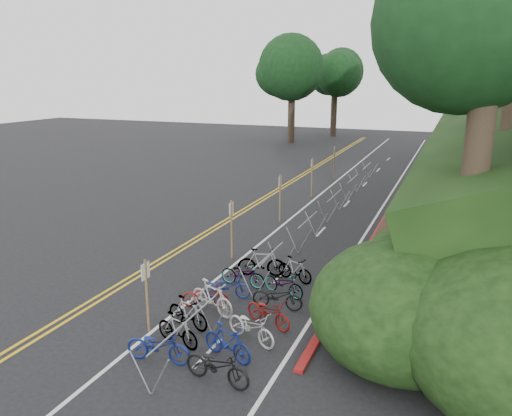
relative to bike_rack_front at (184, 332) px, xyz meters
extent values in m
plane|color=black|center=(-2.69, 2.54, -0.82)|extent=(120.00, 120.00, 0.00)
cube|color=gold|center=(-4.84, 12.54, -0.82)|extent=(0.12, 80.00, 0.01)
cube|color=gold|center=(-4.54, 12.54, -0.82)|extent=(0.12, 80.00, 0.01)
cube|color=silver|center=(-1.69, 12.54, -0.82)|extent=(0.12, 80.00, 0.01)
cube|color=silver|center=(2.51, 12.54, -0.82)|extent=(0.12, 80.00, 0.01)
cube|color=silver|center=(0.41, 0.54, -0.82)|extent=(0.10, 1.60, 0.01)
cube|color=silver|center=(0.41, 6.54, -0.82)|extent=(0.10, 1.60, 0.01)
cube|color=silver|center=(0.41, 12.54, -0.82)|extent=(0.10, 1.60, 0.01)
cube|color=silver|center=(0.41, 18.54, -0.82)|extent=(0.10, 1.60, 0.01)
cube|color=silver|center=(0.41, 24.54, -0.82)|extent=(0.10, 1.60, 0.01)
cube|color=silver|center=(0.41, 30.54, -0.82)|extent=(0.10, 1.60, 0.01)
cube|color=silver|center=(0.41, 36.54, -0.82)|extent=(0.10, 1.60, 0.01)
cube|color=maroon|center=(3.01, 14.54, -0.77)|extent=(0.25, 28.00, 0.10)
cube|color=#382819|center=(3.71, 24.54, -0.74)|extent=(1.40, 44.00, 0.16)
ellipsoid|color=#284C19|center=(4.51, 5.54, 0.22)|extent=(2.00, 2.80, 1.60)
ellipsoid|color=#284C19|center=(5.31, 10.54, 0.73)|extent=(2.60, 3.64, 2.08)
ellipsoid|color=#284C19|center=(6.51, 16.54, 1.17)|extent=(2.20, 3.08, 1.76)
ellipsoid|color=#284C19|center=(5.11, 22.54, 0.74)|extent=(3.00, 4.20, 2.40)
ellipsoid|color=#284C19|center=(5.81, 28.54, 0.90)|extent=(2.40, 3.36, 1.92)
ellipsoid|color=#284C19|center=(7.11, 32.54, 1.59)|extent=(2.80, 3.92, 2.24)
ellipsoid|color=#284C19|center=(4.31, 8.54, 0.08)|extent=(1.80, 2.52, 1.44)
ellipsoid|color=#284C19|center=(7.31, 20.54, 1.78)|extent=(3.20, 4.48, 2.56)
ellipsoid|color=black|center=(5.31, 3.04, 0.39)|extent=(5.28, 6.16, 3.52)
cylinder|color=#2D2319|center=(6.81, 5.54, 3.13)|extent=(0.79, 0.79, 5.52)
ellipsoid|color=black|center=(6.81, 5.54, 8.16)|extent=(7.54, 7.54, 7.17)
cylinder|color=#2D2319|center=(8.31, 14.54, 4.86)|extent=(0.84, 0.84, 6.36)
cylinder|color=#2D2319|center=(-11.69, 44.54, 1.93)|extent=(0.79, 0.79, 5.52)
ellipsoid|color=black|center=(-11.69, 44.54, 6.96)|extent=(7.54, 7.54, 7.17)
cylinder|color=#2D2319|center=(-8.69, 52.54, 1.72)|extent=(0.77, 0.77, 5.09)
ellipsoid|color=black|center=(-8.69, 52.54, 6.25)|extent=(6.60, 6.60, 6.27)
cylinder|color=#989BA0|center=(0.00, 0.00, 0.25)|extent=(0.05, 3.43, 0.05)
cylinder|color=#989BA0|center=(-0.28, -1.62, -0.29)|extent=(0.54, 0.04, 1.06)
cylinder|color=#989BA0|center=(0.28, -1.62, -0.29)|extent=(0.54, 0.04, 1.06)
cylinder|color=#989BA0|center=(-0.28, 1.62, -0.29)|extent=(0.54, 0.04, 1.06)
cylinder|color=#989BA0|center=(0.28, 1.62, -0.29)|extent=(0.54, 0.04, 1.06)
cylinder|color=#989BA0|center=(0.31, 5.54, 0.33)|extent=(0.05, 3.00, 0.05)
cylinder|color=#989BA0|center=(0.03, 4.14, -0.25)|extent=(0.58, 0.04, 1.13)
cylinder|color=#989BA0|center=(0.59, 4.14, -0.25)|extent=(0.58, 0.04, 1.13)
cylinder|color=#989BA0|center=(0.03, 6.94, -0.25)|extent=(0.58, 0.04, 1.13)
cylinder|color=#989BA0|center=(0.59, 6.94, -0.25)|extent=(0.58, 0.04, 1.13)
cylinder|color=#989BA0|center=(0.31, 10.54, 0.33)|extent=(0.05, 3.00, 0.05)
cylinder|color=#989BA0|center=(0.03, 9.14, -0.25)|extent=(0.58, 0.04, 1.13)
cylinder|color=#989BA0|center=(0.59, 9.14, -0.25)|extent=(0.58, 0.04, 1.13)
cylinder|color=#989BA0|center=(0.03, 11.94, -0.25)|extent=(0.58, 0.04, 1.13)
cylinder|color=#989BA0|center=(0.59, 11.94, -0.25)|extent=(0.58, 0.04, 1.13)
cylinder|color=#989BA0|center=(0.31, 15.54, 0.33)|extent=(0.05, 3.00, 0.05)
cylinder|color=#989BA0|center=(0.03, 14.14, -0.25)|extent=(0.58, 0.04, 1.13)
cylinder|color=#989BA0|center=(0.59, 14.14, -0.25)|extent=(0.58, 0.04, 1.13)
cylinder|color=#989BA0|center=(0.03, 16.94, -0.25)|extent=(0.58, 0.04, 1.13)
cylinder|color=#989BA0|center=(0.59, 16.94, -0.25)|extent=(0.58, 0.04, 1.13)
cylinder|color=#989BA0|center=(0.31, 20.54, 0.33)|extent=(0.05, 3.00, 0.05)
cylinder|color=#989BA0|center=(0.03, 19.14, -0.25)|extent=(0.58, 0.04, 1.13)
cylinder|color=#989BA0|center=(0.59, 19.14, -0.25)|extent=(0.58, 0.04, 1.13)
cylinder|color=#989BA0|center=(0.03, 21.94, -0.25)|extent=(0.58, 0.04, 1.13)
cylinder|color=#989BA0|center=(0.59, 21.94, -0.25)|extent=(0.58, 0.04, 1.13)
cylinder|color=#989BA0|center=(0.31, 25.54, 0.33)|extent=(0.05, 3.00, 0.05)
cylinder|color=#989BA0|center=(0.03, 24.14, -0.25)|extent=(0.58, 0.04, 1.13)
cylinder|color=#989BA0|center=(0.59, 24.14, -0.25)|extent=(0.58, 0.04, 1.13)
cylinder|color=#989BA0|center=(0.03, 26.94, -0.25)|extent=(0.58, 0.04, 1.13)
cylinder|color=#989BA0|center=(0.59, 26.94, -0.25)|extent=(0.58, 0.04, 1.13)
cylinder|color=brown|center=(-1.81, 1.00, 0.31)|extent=(0.08, 0.08, 2.26)
cube|color=silver|center=(-1.81, 1.00, 1.09)|extent=(0.02, 0.40, 0.50)
cylinder|color=brown|center=(-2.09, 7.54, 0.43)|extent=(0.08, 0.08, 2.50)
cube|color=silver|center=(-2.09, 7.54, 1.33)|extent=(0.02, 0.40, 0.50)
cylinder|color=brown|center=(-2.09, 13.54, 0.43)|extent=(0.08, 0.08, 2.50)
cube|color=silver|center=(-2.09, 13.54, 1.33)|extent=(0.02, 0.40, 0.50)
cylinder|color=brown|center=(-2.09, 19.54, 0.43)|extent=(0.08, 0.08, 2.50)
cube|color=silver|center=(-2.09, 19.54, 1.33)|extent=(0.02, 0.40, 0.50)
cylinder|color=brown|center=(-2.09, 25.54, 0.43)|extent=(0.08, 0.08, 2.50)
cube|color=silver|center=(-2.09, 25.54, 1.33)|extent=(0.02, 0.40, 0.50)
imported|color=maroon|center=(-0.98, 3.06, -0.42)|extent=(1.00, 1.63, 0.81)
imported|color=navy|center=(-0.61, -0.33, -0.34)|extent=(0.85, 1.88, 0.96)
imported|color=black|center=(1.27, -0.59, -0.34)|extent=(0.86, 1.91, 0.97)
imported|color=slate|center=(-0.59, 0.63, -0.35)|extent=(0.85, 1.64, 0.95)
imported|color=navy|center=(1.03, 0.51, -0.33)|extent=(0.91, 1.70, 0.98)
imported|color=slate|center=(-0.84, 1.65, -0.34)|extent=(0.85, 1.67, 0.96)
imported|color=beige|center=(1.27, 1.59, -0.35)|extent=(1.25, 1.90, 0.94)
imported|color=beige|center=(-0.58, 2.75, -0.28)|extent=(1.07, 1.89, 1.10)
imported|color=maroon|center=(1.40, 2.65, -0.37)|extent=(1.18, 1.81, 0.90)
imported|color=navy|center=(-0.61, 3.96, -0.39)|extent=(1.07, 1.73, 0.86)
imported|color=black|center=(1.26, 3.83, -0.38)|extent=(0.72, 1.73, 0.89)
imported|color=slate|center=(-0.52, 5.10, -0.36)|extent=(0.72, 1.79, 0.92)
imported|color=slate|center=(1.10, 4.92, -0.38)|extent=(1.10, 1.78, 0.88)
imported|color=slate|center=(-0.24, 6.22, -0.27)|extent=(1.00, 1.90, 1.10)
imported|color=slate|center=(1.08, 6.23, -0.36)|extent=(0.93, 1.60, 0.93)
camera|label=1|loc=(6.26, -10.32, 6.57)|focal=35.00mm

